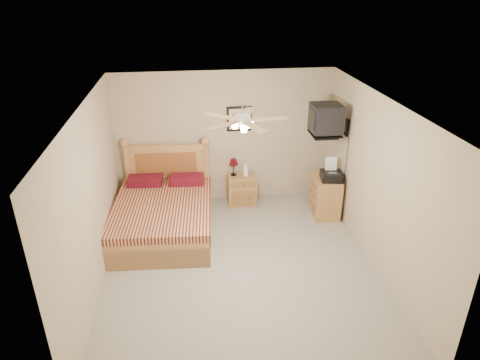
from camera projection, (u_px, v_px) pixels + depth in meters
name	position (u px, v px, depth m)	size (l,w,h in m)	color
floor	(240.00, 267.00, 6.45)	(4.50, 4.50, 0.00)	gray
ceiling	(241.00, 105.00, 5.38)	(4.00, 4.50, 0.04)	white
wall_back	(225.00, 138.00, 7.93)	(4.00, 0.04, 2.50)	#BDAA8B
wall_front	(273.00, 304.00, 3.90)	(4.00, 0.04, 2.50)	#BDAA8B
wall_left	(91.00, 202.00, 5.68)	(0.04, 4.50, 2.50)	#BDAA8B
wall_right	(378.00, 185.00, 6.14)	(0.04, 4.50, 2.50)	#BDAA8B
bed	(161.00, 198.00, 7.03)	(1.58, 2.07, 1.34)	#AD7249
nightstand	(242.00, 189.00, 8.15)	(0.53, 0.40, 0.57)	#B17447
table_lamp	(234.00, 167.00, 8.00)	(0.18, 0.18, 0.33)	#510914
lotion_bottle	(246.00, 169.00, 7.97)	(0.10, 0.10, 0.27)	white
framed_picture	(239.00, 119.00, 7.78)	(0.46, 0.04, 0.46)	black
dresser	(325.00, 196.00, 7.72)	(0.44, 0.63, 0.74)	#A77040
fax_machine	(332.00, 170.00, 7.39)	(0.36, 0.38, 0.38)	black
magazine_lower	(324.00, 172.00, 7.73)	(0.21, 0.28, 0.03)	#B7A895
magazine_upper	(326.00, 171.00, 7.71)	(0.18, 0.24, 0.02)	gray
wall_tv	(335.00, 120.00, 7.08)	(0.56, 0.46, 0.58)	black
ceiling_fan	(243.00, 120.00, 5.26)	(1.14, 1.14, 0.28)	white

